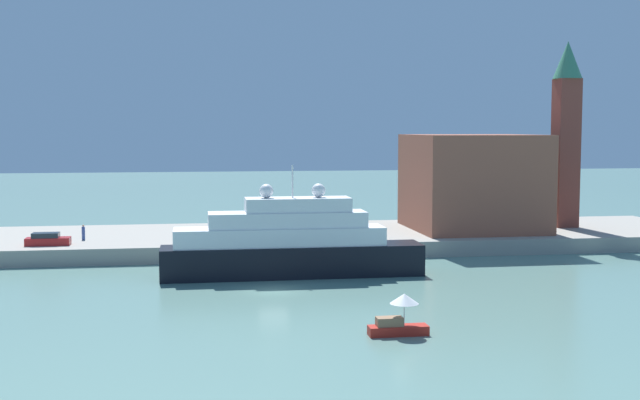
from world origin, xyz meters
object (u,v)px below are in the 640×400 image
(large_yacht, at_px, (289,245))
(small_motorboat, at_px, (399,317))
(bell_tower, at_px, (566,126))
(parked_car, at_px, (47,240))
(mooring_bollard, at_px, (229,240))
(person_figure, at_px, (83,233))
(harbor_building, at_px, (473,182))

(large_yacht, distance_m, small_motorboat, 24.00)
(bell_tower, distance_m, parked_car, 63.21)
(bell_tower, relative_size, mooring_bollard, 28.33)
(person_figure, bearing_deg, large_yacht, -37.55)
(small_motorboat, xyz_separation_m, harbor_building, (20.11, 42.48, 6.31))
(parked_car, bearing_deg, harbor_building, 7.49)
(bell_tower, bearing_deg, small_motorboat, -126.99)
(harbor_building, relative_size, mooring_bollard, 19.15)
(person_figure, bearing_deg, bell_tower, 3.19)
(harbor_building, distance_m, mooring_bollard, 31.95)
(small_motorboat, distance_m, harbor_building, 47.42)
(small_motorboat, distance_m, bell_tower, 55.43)
(small_motorboat, bearing_deg, large_yacht, 101.61)
(bell_tower, relative_size, person_figure, 13.57)
(mooring_bollard, bearing_deg, small_motorboat, -73.27)
(bell_tower, xyz_separation_m, parked_car, (-61.64, -7.00, -12.14))
(small_motorboat, xyz_separation_m, person_figure, (-26.02, 39.74, 1.29))
(harbor_building, height_order, mooring_bollard, harbor_building)
(large_yacht, bearing_deg, person_figure, 142.45)
(parked_car, relative_size, mooring_bollard, 5.59)
(large_yacht, xyz_separation_m, parked_car, (-24.43, 12.55, -0.71))
(parked_car, distance_m, person_figure, 4.95)
(large_yacht, height_order, harbor_building, harbor_building)
(mooring_bollard, bearing_deg, bell_tower, 12.29)
(large_yacht, distance_m, harbor_building, 31.69)
(person_figure, bearing_deg, harbor_building, 3.40)
(small_motorboat, relative_size, person_figure, 2.42)
(large_yacht, bearing_deg, bell_tower, 27.72)
(large_yacht, height_order, bell_tower, bell_tower)
(harbor_building, bearing_deg, bell_tower, 2.40)
(small_motorboat, relative_size, parked_car, 0.90)
(person_figure, bearing_deg, mooring_bollard, -20.71)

